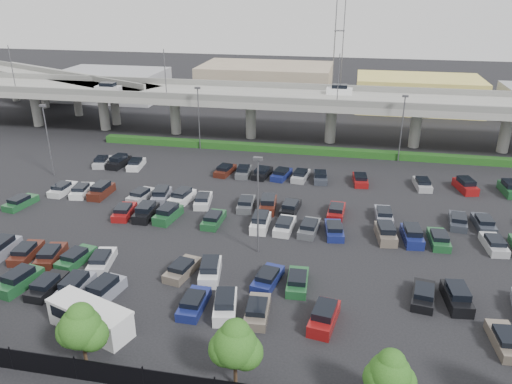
# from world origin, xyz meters

# --- Properties ---
(ground) EXTENTS (280.00, 280.00, 0.00)m
(ground) POSITION_xyz_m (0.00, 0.00, 0.00)
(ground) COLOR black
(overpass) EXTENTS (150.00, 13.00, 15.80)m
(overpass) POSITION_xyz_m (-0.25, 32.01, 6.97)
(overpass) COLOR gray
(overpass) RESTS_ON ground
(on_ramp) EXTENTS (50.93, 30.13, 8.80)m
(on_ramp) POSITION_xyz_m (-52.10, 43.05, 6.86)
(on_ramp) COLOR gray
(on_ramp) RESTS_ON ground
(hedge) EXTENTS (66.00, 1.60, 1.10)m
(hedge) POSITION_xyz_m (0.00, 25.00, 0.55)
(hedge) COLOR #124014
(hedge) RESTS_ON ground
(tree_row) EXTENTS (65.07, 3.66, 5.94)m
(tree_row) POSITION_xyz_m (0.70, -26.53, 3.52)
(tree_row) COLOR #332316
(tree_row) RESTS_ON ground
(shuttle_bus) EXTENTS (7.66, 4.73, 2.33)m
(shuttle_bus) POSITION_xyz_m (-10.62, -22.84, 1.27)
(shuttle_bus) COLOR silver
(shuttle_bus) RESTS_ON ground
(parked_cars) EXTENTS (63.07, 36.69, 1.67)m
(parked_cars) POSITION_xyz_m (-0.68, -4.18, 0.61)
(parked_cars) COLOR white
(parked_cars) RESTS_ON ground
(light_poles) EXTENTS (66.90, 48.38, 10.30)m
(light_poles) POSITION_xyz_m (-4.13, 2.00, 6.24)
(light_poles) COLOR #525257
(light_poles) RESTS_ON ground
(distant_buildings) EXTENTS (138.00, 24.00, 9.00)m
(distant_buildings) POSITION_xyz_m (12.38, 61.81, 3.74)
(distant_buildings) COLOR gray
(distant_buildings) RESTS_ON ground
(comm_tower) EXTENTS (2.40, 2.40, 30.00)m
(comm_tower) POSITION_xyz_m (4.00, 74.00, 15.61)
(comm_tower) COLOR #525257
(comm_tower) RESTS_ON ground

